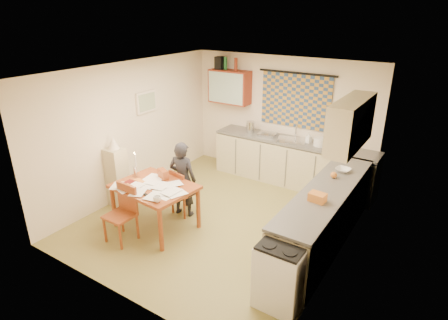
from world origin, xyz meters
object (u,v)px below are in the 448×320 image
Objects in this scene: dining_table at (156,206)px; person at (183,179)px; chair_far at (185,200)px; shelf_stand at (117,177)px; counter_back at (292,163)px; counter_right at (325,217)px; stove at (282,273)px.

dining_table is 0.65m from person.
shelf_stand reaches higher than chair_far.
dining_table is (-1.18, -2.75, -0.07)m from counter_back.
shelf_stand is (-3.54, -0.85, 0.09)m from counter_right.
chair_far is 0.75× the size of shelf_stand.
chair_far is at bearing 155.55° from stove.
person reaches higher than chair_far.
counter_right is at bearing 28.65° from dining_table.
shelf_stand is at bearing 175.09° from dining_table.
chair_far is 0.62× the size of person.
counter_back is 2.41m from chair_far.
dining_table is at bearing 169.35° from stove.
counter_right is 2.39m from person.
stove is (0.00, -1.51, -0.03)m from counter_right.
stove is at bearing -68.48° from counter_back.
chair_far is at bearing -116.52° from counter_back.
stove is 0.64× the size of person.
person is (0.11, 0.57, 0.29)m from dining_table.
counter_back reaches higher than dining_table.
counter_back is at bearing 111.52° from stove.
chair_far is at bearing -87.63° from person.
counter_right is 2.24× the size of dining_table.
counter_right is at bearing 90.00° from stove.
stove reaches higher than chair_far.
person is 1.27m from shelf_stand.
stove is 0.65× the size of dining_table.
counter_right is at bearing -158.81° from chair_far.
stove reaches higher than dining_table.
counter_right is at bearing -179.26° from person.
shelf_stand is (-3.54, 0.66, 0.12)m from stove.
shelf_stand is at bearing 169.45° from stove.
counter_right is (1.27, -1.70, -0.00)m from counter_back.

